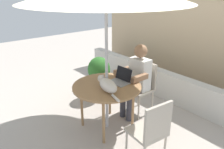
{
  "coord_description": "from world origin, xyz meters",
  "views": [
    {
      "loc": [
        2.42,
        -1.88,
        2.13
      ],
      "look_at": [
        0.0,
        0.1,
        0.88
      ],
      "focal_mm": 36.23,
      "sensor_mm": 36.0,
      "label": 1
    }
  ],
  "objects_px": {
    "chair_occupied": "(143,83)",
    "person_seated": "(137,77)",
    "patio_table": "(107,89)",
    "laptop": "(121,78)",
    "cat": "(107,85)",
    "chair_empty": "(152,129)",
    "potted_plant_near_fence": "(99,75)"
  },
  "relations": [
    {
      "from": "potted_plant_near_fence",
      "to": "patio_table",
      "type": "bearing_deg",
      "value": -29.71
    },
    {
      "from": "cat",
      "to": "potted_plant_near_fence",
      "type": "relative_size",
      "value": 0.76
    },
    {
      "from": "person_seated",
      "to": "cat",
      "type": "bearing_deg",
      "value": -79.53
    },
    {
      "from": "patio_table",
      "to": "laptop",
      "type": "relative_size",
      "value": 3.23
    },
    {
      "from": "patio_table",
      "to": "cat",
      "type": "distance_m",
      "value": 0.22
    },
    {
      "from": "person_seated",
      "to": "cat",
      "type": "relative_size",
      "value": 1.95
    },
    {
      "from": "chair_occupied",
      "to": "person_seated",
      "type": "xyz_separation_m",
      "value": [
        0.0,
        -0.16,
        0.17
      ]
    },
    {
      "from": "chair_occupied",
      "to": "cat",
      "type": "distance_m",
      "value": 0.94
    },
    {
      "from": "chair_empty",
      "to": "cat",
      "type": "bearing_deg",
      "value": 179.88
    },
    {
      "from": "patio_table",
      "to": "person_seated",
      "type": "xyz_separation_m",
      "value": [
        0.0,
        0.63,
        0.04
      ]
    },
    {
      "from": "patio_table",
      "to": "person_seated",
      "type": "bearing_deg",
      "value": 90.0
    },
    {
      "from": "chair_occupied",
      "to": "person_seated",
      "type": "distance_m",
      "value": 0.23
    },
    {
      "from": "cat",
      "to": "potted_plant_near_fence",
      "type": "height_order",
      "value": "cat"
    },
    {
      "from": "chair_occupied",
      "to": "cat",
      "type": "height_order",
      "value": "chair_occupied"
    },
    {
      "from": "potted_plant_near_fence",
      "to": "person_seated",
      "type": "bearing_deg",
      "value": 6.91
    },
    {
      "from": "chair_occupied",
      "to": "person_seated",
      "type": "relative_size",
      "value": 0.73
    },
    {
      "from": "laptop",
      "to": "potted_plant_near_fence",
      "type": "distance_m",
      "value": 1.03
    },
    {
      "from": "patio_table",
      "to": "chair_empty",
      "type": "relative_size",
      "value": 1.14
    },
    {
      "from": "chair_empty",
      "to": "potted_plant_near_fence",
      "type": "height_order",
      "value": "chair_empty"
    },
    {
      "from": "patio_table",
      "to": "potted_plant_near_fence",
      "type": "height_order",
      "value": "potted_plant_near_fence"
    },
    {
      "from": "cat",
      "to": "chair_occupied",
      "type": "bearing_deg",
      "value": 98.63
    },
    {
      "from": "person_seated",
      "to": "laptop",
      "type": "relative_size",
      "value": 3.91
    },
    {
      "from": "laptop",
      "to": "cat",
      "type": "bearing_deg",
      "value": -74.37
    },
    {
      "from": "chair_empty",
      "to": "person_seated",
      "type": "relative_size",
      "value": 0.73
    },
    {
      "from": "cat",
      "to": "chair_empty",
      "type": "bearing_deg",
      "value": -0.12
    },
    {
      "from": "cat",
      "to": "potted_plant_near_fence",
      "type": "xyz_separation_m",
      "value": [
        -1.05,
        0.62,
        -0.34
      ]
    },
    {
      "from": "chair_occupied",
      "to": "cat",
      "type": "relative_size",
      "value": 1.42
    },
    {
      "from": "patio_table",
      "to": "cat",
      "type": "bearing_deg",
      "value": -35.58
    },
    {
      "from": "chair_occupied",
      "to": "laptop",
      "type": "bearing_deg",
      "value": -86.22
    },
    {
      "from": "person_seated",
      "to": "chair_empty",
      "type": "bearing_deg",
      "value": -36.6
    },
    {
      "from": "chair_occupied",
      "to": "laptop",
      "type": "xyz_separation_m",
      "value": [
        0.04,
        -0.53,
        0.26
      ]
    },
    {
      "from": "patio_table",
      "to": "chair_occupied",
      "type": "xyz_separation_m",
      "value": [
        0.0,
        0.79,
        -0.13
      ]
    }
  ]
}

